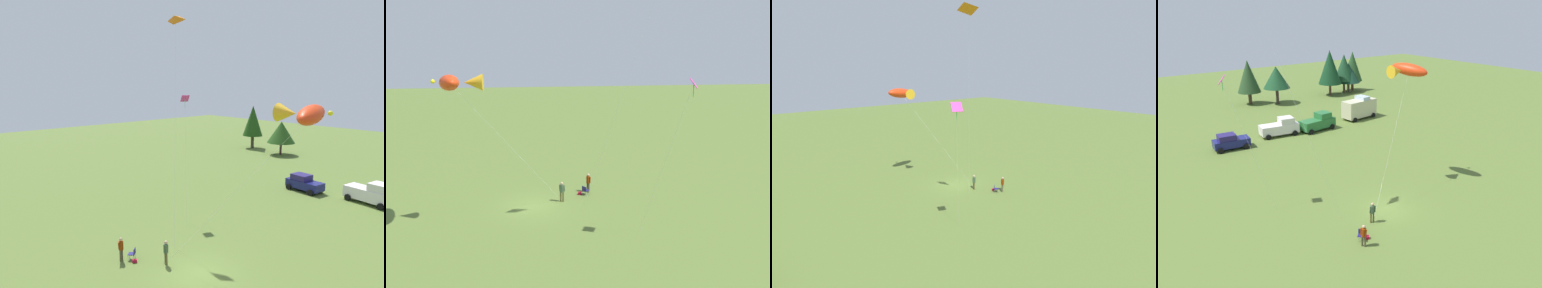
% 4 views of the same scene
% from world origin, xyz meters
% --- Properties ---
extents(ground_plane, '(160.00, 160.00, 0.00)m').
position_xyz_m(ground_plane, '(0.00, 0.00, 0.00)').
color(ground_plane, '#566D2E').
extents(person_kite_flyer, '(0.52, 0.43, 1.74)m').
position_xyz_m(person_kite_flyer, '(-2.40, -0.80, 1.02)').
color(person_kite_flyer, brown).
rests_on(person_kite_flyer, ground).
extents(folding_chair, '(0.68, 0.68, 0.82)m').
position_xyz_m(folding_chair, '(-4.54, -2.13, 0.49)').
color(folding_chair, navy).
rests_on(folding_chair, ground).
extents(person_spectator, '(0.46, 0.52, 1.74)m').
position_xyz_m(person_spectator, '(-4.91, -2.86, 1.02)').
color(person_spectator, '#4D4830').
rests_on(person_spectator, ground).
extents(backpack_on_grass, '(0.35, 0.39, 0.22)m').
position_xyz_m(backpack_on_grass, '(-4.07, -2.29, 0.11)').
color(backpack_on_grass, '#AE0F2A').
rests_on(backpack_on_grass, ground).
extents(kite_large_fish, '(9.07, 6.63, 11.43)m').
position_xyz_m(kite_large_fish, '(5.11, 3.75, 10.72)').
color(kite_large_fish, red).
rests_on(kite_large_fish, ground).
extents(kite_delta_orange, '(5.44, 4.61, 18.27)m').
position_xyz_m(kite_delta_orange, '(-8.57, 5.19, 17.77)').
color(kite_delta_orange, orange).
rests_on(kite_delta_orange, ground).
extents(kite_diamond_rainbow, '(2.99, 2.61, 11.26)m').
position_xyz_m(kite_diamond_rainbow, '(-10.08, 7.67, 10.49)').
color(kite_diamond_rainbow, '#D13898').
rests_on(kite_diamond_rainbow, ground).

